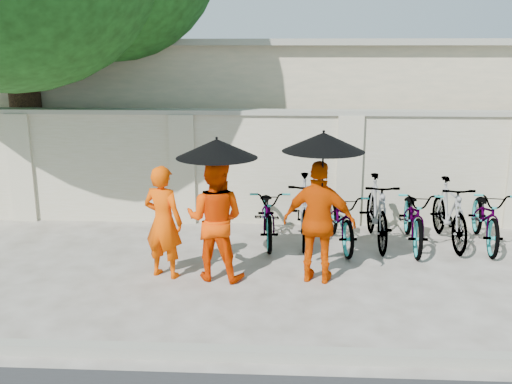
{
  "coord_description": "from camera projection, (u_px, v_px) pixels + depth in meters",
  "views": [
    {
      "loc": [
        0.86,
        -7.0,
        3.1
      ],
      "look_at": [
        0.44,
        1.06,
        1.1
      ],
      "focal_mm": 40.0,
      "sensor_mm": 36.0,
      "label": 1
    }
  ],
  "objects": [
    {
      "name": "ground",
      "position": [
        219.0,
        291.0,
        7.58
      ],
      "size": [
        80.0,
        80.0,
        0.0
      ],
      "primitive_type": "plane",
      "color": "#B4ACA1"
    },
    {
      "name": "kerb",
      "position": [
        200.0,
        352.0,
        5.91
      ],
      "size": [
        40.0,
        0.16,
        0.12
      ],
      "primitive_type": "cube",
      "color": "gray",
      "rests_on": "ground"
    },
    {
      "name": "compound_wall",
      "position": [
        293.0,
        169.0,
        10.39
      ],
      "size": [
        20.0,
        0.3,
        2.0
      ],
      "primitive_type": "cube",
      "color": "beige",
      "rests_on": "ground"
    },
    {
      "name": "building_behind",
      "position": [
        333.0,
        114.0,
        13.87
      ],
      "size": [
        14.0,
        6.0,
        3.2
      ],
      "primitive_type": "cube",
      "color": "beige",
      "rests_on": "ground"
    },
    {
      "name": "monk_left",
      "position": [
        163.0,
        222.0,
        7.9
      ],
      "size": [
        0.67,
        0.55,
        1.59
      ],
      "primitive_type": "imported",
      "rotation": [
        0.0,
        0.0,
        2.8
      ],
      "color": "#F14900",
      "rests_on": "ground"
    },
    {
      "name": "monk_center",
      "position": [
        215.0,
        219.0,
        7.82
      ],
      "size": [
        0.93,
        0.79,
        1.7
      ],
      "primitive_type": "imported",
      "rotation": [
        0.0,
        0.0,
        2.95
      ],
      "color": "#F43D00",
      "rests_on": "ground"
    },
    {
      "name": "parasol_center",
      "position": [
        217.0,
        148.0,
        7.5
      ],
      "size": [
        1.09,
        1.09,
        1.01
      ],
      "color": "black",
      "rests_on": "ground"
    },
    {
      "name": "monk_right",
      "position": [
        319.0,
        222.0,
        7.71
      ],
      "size": [
        1.06,
        0.63,
        1.69
      ],
      "primitive_type": "imported",
      "rotation": [
        0.0,
        0.0,
        2.91
      ],
      "color": "#D94300",
      "rests_on": "ground"
    },
    {
      "name": "parasol_right",
      "position": [
        323.0,
        142.0,
        7.36
      ],
      "size": [
        1.08,
        1.08,
        1.13
      ],
      "color": "black",
      "rests_on": "ground"
    },
    {
      "name": "bike_0",
      "position": [
        268.0,
        214.0,
        9.45
      ],
      "size": [
        0.78,
        1.86,
        0.95
      ],
      "primitive_type": "imported",
      "rotation": [
        0.0,
        0.0,
        0.08
      ],
      "color": "#9897AF",
      "rests_on": "ground"
    },
    {
      "name": "bike_1",
      "position": [
        304.0,
        209.0,
        9.42
      ],
      "size": [
        0.57,
        1.85,
        1.1
      ],
      "primitive_type": "imported",
      "rotation": [
        0.0,
        0.0,
        -0.03
      ],
      "color": "#9897AF",
      "rests_on": "ground"
    },
    {
      "name": "bike_2",
      "position": [
        341.0,
        218.0,
        9.23
      ],
      "size": [
        0.85,
        1.86,
        0.94
      ],
      "primitive_type": "imported",
      "rotation": [
        0.0,
        0.0,
        0.13
      ],
      "color": "#9897AF",
      "rests_on": "ground"
    },
    {
      "name": "bike_3",
      "position": [
        377.0,
        211.0,
        9.29
      ],
      "size": [
        0.55,
        1.87,
        1.12
      ],
      "primitive_type": "imported",
      "rotation": [
        0.0,
        0.0,
        0.02
      ],
      "color": "#9897AF",
      "rests_on": "ground"
    },
    {
      "name": "bike_4",
      "position": [
        414.0,
        217.0,
        9.21
      ],
      "size": [
        0.81,
        1.94,
        1.0
      ],
      "primitive_type": "imported",
      "rotation": [
        0.0,
        0.0,
        -0.08
      ],
      "color": "#9897AF",
      "rests_on": "ground"
    },
    {
      "name": "bike_5",
      "position": [
        449.0,
        213.0,
        9.29
      ],
      "size": [
        0.56,
        1.8,
        1.07
      ],
      "primitive_type": "imported",
      "rotation": [
        0.0,
        0.0,
        0.03
      ],
      "color": "#9897AF",
      "rests_on": "ground"
    },
    {
      "name": "bike_6",
      "position": [
        486.0,
        216.0,
        9.25
      ],
      "size": [
        0.87,
        1.94,
        0.98
      ],
      "primitive_type": "imported",
      "rotation": [
        0.0,
        0.0,
        -0.12
      ],
      "color": "#9897AF",
      "rests_on": "ground"
    }
  ]
}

